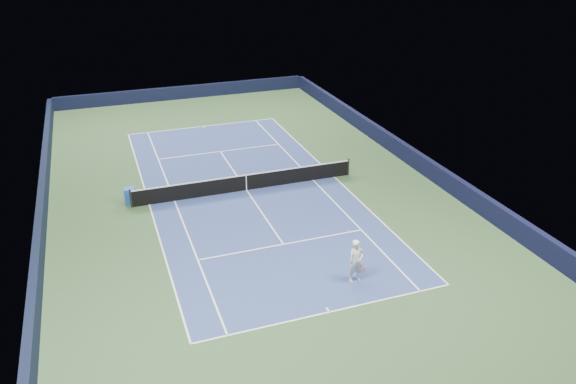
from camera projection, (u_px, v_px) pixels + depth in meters
name	position (u px, v px, depth m)	size (l,w,h in m)	color
ground	(247.00, 190.00, 32.12)	(40.00, 40.00, 0.00)	#2C4A28
wall_far	(184.00, 92.00, 48.71)	(22.00, 0.35, 1.10)	black
wall_right	(412.00, 157.00, 35.17)	(0.35, 40.00, 1.10)	black
wall_left	(42.00, 211.00, 28.59)	(0.35, 40.00, 1.10)	black
court_surface	(247.00, 190.00, 32.12)	(10.97, 23.77, 0.01)	navy
baseline_far	(203.00, 126.00, 42.21)	(10.97, 0.08, 0.00)	white
baseline_near	(329.00, 312.00, 22.03)	(10.97, 0.08, 0.00)	white
sideline_doubles_right	(334.00, 177.00, 33.78)	(0.08, 23.77, 0.00)	white
sideline_doubles_left	(149.00, 205.00, 30.45)	(0.08, 23.77, 0.00)	white
sideline_singles_right	(313.00, 180.00, 33.37)	(0.08, 23.77, 0.00)	white
sideline_singles_left	(175.00, 201.00, 30.87)	(0.08, 23.77, 0.00)	white
service_line_far	(220.00, 151.00, 37.55)	(8.23, 0.08, 0.00)	white
service_line_near	(283.00, 244.00, 26.68)	(8.23, 0.08, 0.00)	white
center_service_line	(247.00, 190.00, 32.12)	(0.08, 12.80, 0.00)	white
center_mark_far	(204.00, 127.00, 42.08)	(0.08, 0.30, 0.00)	white
center_mark_near	(328.00, 310.00, 22.15)	(0.08, 0.30, 0.00)	white
tennis_net	(246.00, 182.00, 31.90)	(12.90, 0.10, 1.07)	black
sponsor_cube	(130.00, 196.00, 30.41)	(0.63, 0.59, 0.91)	blue
tennis_player	(356.00, 261.00, 23.58)	(0.87, 1.30, 1.94)	white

